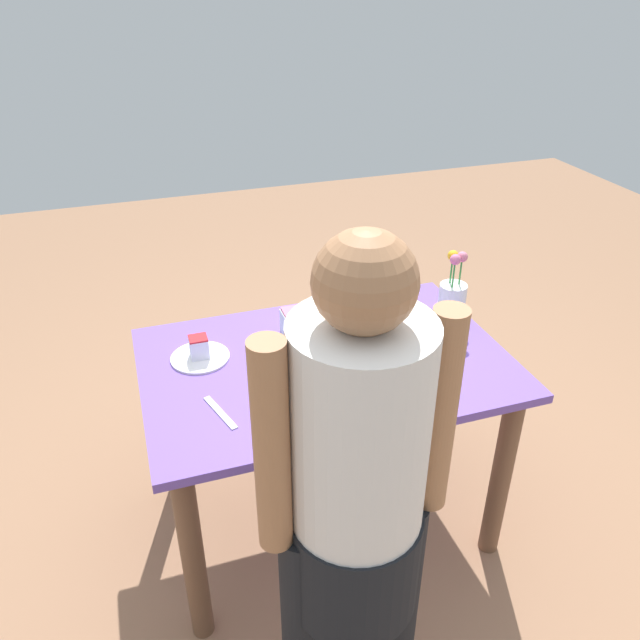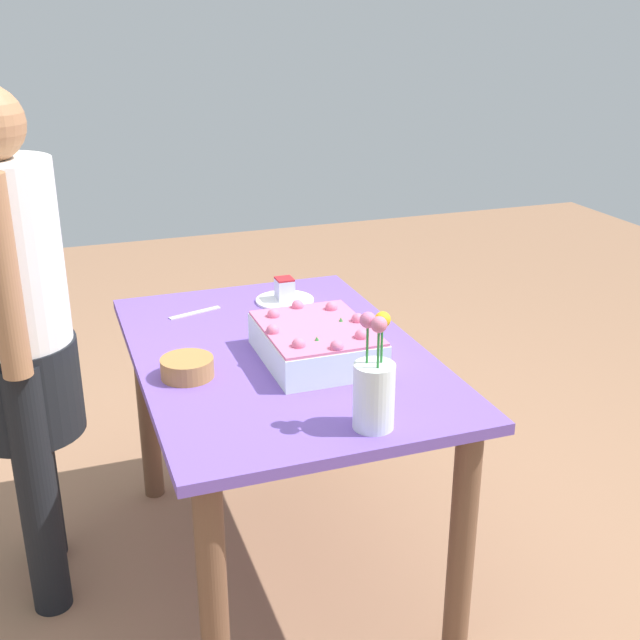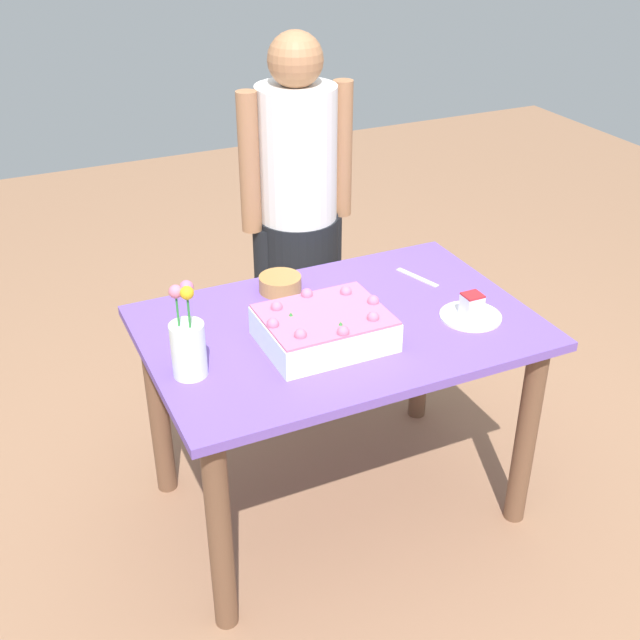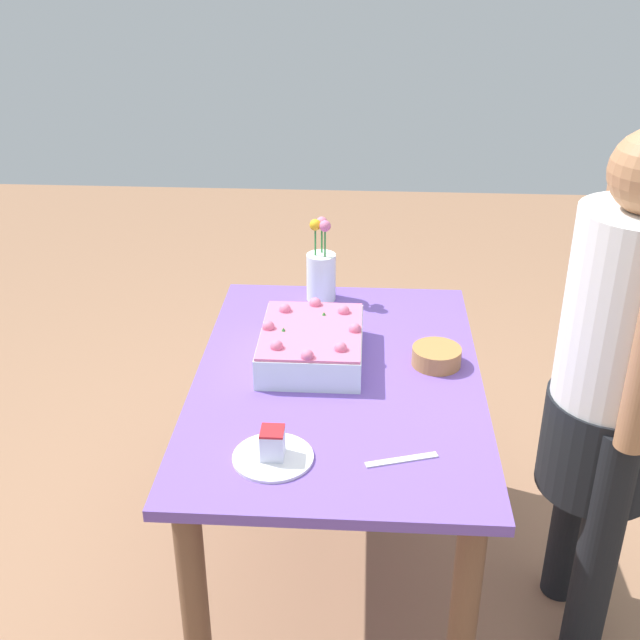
{
  "view_description": "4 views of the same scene",
  "coord_description": "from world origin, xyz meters",
  "px_view_note": "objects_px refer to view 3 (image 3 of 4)",
  "views": [
    {
      "loc": [
        -0.56,
        -1.64,
        1.9
      ],
      "look_at": [
        -0.01,
        0.02,
        0.88
      ],
      "focal_mm": 35.0,
      "sensor_mm": 36.0,
      "label": 1
    },
    {
      "loc": [
        2.04,
        -0.6,
        1.66
      ],
      "look_at": [
        0.12,
        0.08,
        0.87
      ],
      "focal_mm": 45.0,
      "sensor_mm": 36.0,
      "label": 2
    },
    {
      "loc": [
        0.97,
        1.94,
        2.0
      ],
      "look_at": [
        0.11,
        0.1,
        0.83
      ],
      "focal_mm": 45.0,
      "sensor_mm": 36.0,
      "label": 3
    },
    {
      "loc": [
        -1.95,
        -0.07,
        1.91
      ],
      "look_at": [
        0.05,
        0.05,
        0.88
      ],
      "focal_mm": 45.0,
      "sensor_mm": 36.0,
      "label": 4
    }
  ],
  "objects_px": {
    "sheet_cake": "(324,328)",
    "cake_knife": "(417,277)",
    "serving_plate_with_slice": "(471,311)",
    "flower_vase": "(188,344)",
    "fruit_bowl": "(280,284)",
    "person_standing": "(298,204)"
  },
  "relations": [
    {
      "from": "sheet_cake",
      "to": "cake_knife",
      "type": "relative_size",
      "value": 2.05
    },
    {
      "from": "cake_knife",
      "to": "serving_plate_with_slice",
      "type": "bearing_deg",
      "value": -15.33
    },
    {
      "from": "serving_plate_with_slice",
      "to": "flower_vase",
      "type": "relative_size",
      "value": 0.68
    },
    {
      "from": "sheet_cake",
      "to": "serving_plate_with_slice",
      "type": "xyz_separation_m",
      "value": [
        -0.49,
        0.06,
        -0.03
      ]
    },
    {
      "from": "sheet_cake",
      "to": "flower_vase",
      "type": "relative_size",
      "value": 1.29
    },
    {
      "from": "cake_knife",
      "to": "flower_vase",
      "type": "bearing_deg",
      "value": -91.84
    },
    {
      "from": "fruit_bowl",
      "to": "person_standing",
      "type": "bearing_deg",
      "value": -120.45
    },
    {
      "from": "serving_plate_with_slice",
      "to": "fruit_bowl",
      "type": "height_order",
      "value": "serving_plate_with_slice"
    },
    {
      "from": "flower_vase",
      "to": "fruit_bowl",
      "type": "height_order",
      "value": "flower_vase"
    },
    {
      "from": "serving_plate_with_slice",
      "to": "flower_vase",
      "type": "xyz_separation_m",
      "value": [
        0.9,
        -0.06,
        0.08
      ]
    },
    {
      "from": "cake_knife",
      "to": "fruit_bowl",
      "type": "height_order",
      "value": "fruit_bowl"
    },
    {
      "from": "sheet_cake",
      "to": "cake_knife",
      "type": "xyz_separation_m",
      "value": [
        -0.47,
        -0.25,
        -0.05
      ]
    },
    {
      "from": "cake_knife",
      "to": "flower_vase",
      "type": "xyz_separation_m",
      "value": [
        0.89,
        0.25,
        0.1
      ]
    },
    {
      "from": "sheet_cake",
      "to": "serving_plate_with_slice",
      "type": "relative_size",
      "value": 1.89
    },
    {
      "from": "serving_plate_with_slice",
      "to": "person_standing",
      "type": "distance_m",
      "value": 0.88
    },
    {
      "from": "sheet_cake",
      "to": "fruit_bowl",
      "type": "distance_m",
      "value": 0.36
    },
    {
      "from": "sheet_cake",
      "to": "cake_knife",
      "type": "distance_m",
      "value": 0.54
    },
    {
      "from": "serving_plate_with_slice",
      "to": "cake_knife",
      "type": "distance_m",
      "value": 0.31
    },
    {
      "from": "sheet_cake",
      "to": "cake_knife",
      "type": "height_order",
      "value": "sheet_cake"
    },
    {
      "from": "serving_plate_with_slice",
      "to": "fruit_bowl",
      "type": "xyz_separation_m",
      "value": [
        0.48,
        -0.42,
        0.0
      ]
    },
    {
      "from": "person_standing",
      "to": "flower_vase",
      "type": "bearing_deg",
      "value": -40.59
    },
    {
      "from": "cake_knife",
      "to": "person_standing",
      "type": "height_order",
      "value": "person_standing"
    }
  ]
}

